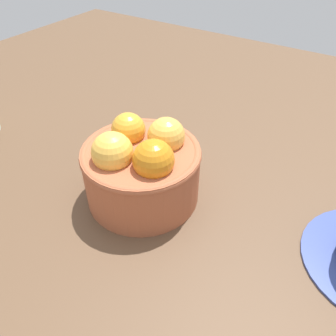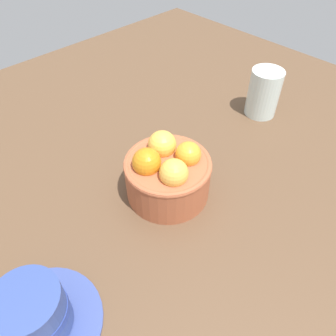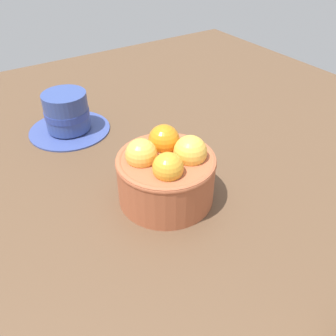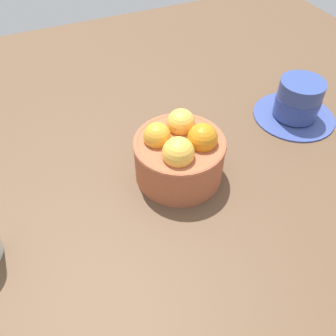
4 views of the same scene
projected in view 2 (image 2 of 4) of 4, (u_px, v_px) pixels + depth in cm
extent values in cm
cube|color=brown|center=(168.00, 199.00, 55.10)|extent=(124.21, 119.03, 3.56)
cylinder|color=#AD5938|center=(168.00, 178.00, 51.44)|extent=(13.32, 13.32, 6.82)
torus|color=#AD5938|center=(168.00, 164.00, 49.32)|extent=(13.52, 13.52, 1.00)
sphere|color=gold|center=(188.00, 154.00, 49.08)|extent=(3.96, 3.96, 3.96)
sphere|color=#F7B745|center=(162.00, 145.00, 50.66)|extent=(4.49, 4.49, 4.49)
sphere|color=orange|center=(147.00, 162.00, 47.85)|extent=(4.39, 4.39, 4.39)
sphere|color=#F0B247|center=(174.00, 173.00, 46.27)|extent=(4.27, 4.27, 4.27)
cylinder|color=#394A8E|center=(41.00, 324.00, 38.70)|extent=(14.63, 14.63, 0.60)
cylinder|color=#33478C|center=(32.00, 312.00, 36.10)|extent=(7.78, 7.78, 6.79)
cylinder|color=#2D4299|center=(33.00, 313.00, 36.30)|extent=(7.94, 7.94, 1.22)
cylinder|color=silver|center=(264.00, 93.00, 66.39)|extent=(6.44, 6.44, 9.73)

